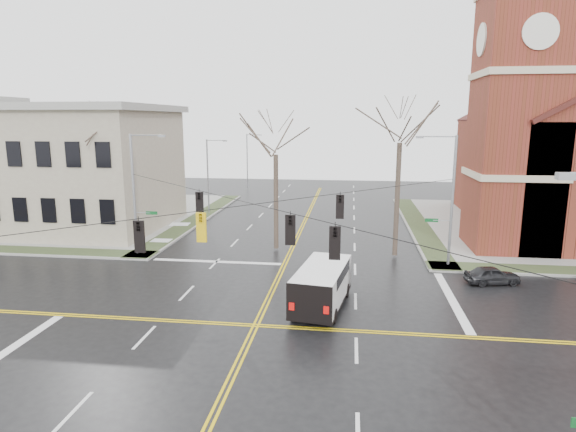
# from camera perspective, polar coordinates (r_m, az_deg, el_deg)

# --- Properties ---
(ground) EXTENTS (120.00, 120.00, 0.00)m
(ground) POSITION_cam_1_polar(r_m,az_deg,el_deg) (24.85, -3.83, -12.82)
(ground) COLOR black
(ground) RESTS_ON ground
(sidewalks) EXTENTS (80.00, 80.00, 0.17)m
(sidewalks) POSITION_cam_1_polar(r_m,az_deg,el_deg) (24.82, -3.84, -12.66)
(sidewalks) COLOR gray
(sidewalks) RESTS_ON ground
(road_markings) EXTENTS (100.00, 100.00, 0.01)m
(road_markings) POSITION_cam_1_polar(r_m,az_deg,el_deg) (24.85, -3.83, -12.80)
(road_markings) COLOR gold
(road_markings) RESTS_ON ground
(civic_building_a) EXTENTS (18.00, 14.00, 11.00)m
(civic_building_a) POSITION_cam_1_polar(r_m,az_deg,el_deg) (50.09, -24.66, 4.98)
(civic_building_a) COLOR gray
(civic_building_a) RESTS_ON ground
(signal_pole_ne) EXTENTS (2.75, 0.22, 9.00)m
(signal_pole_ne) POSITION_cam_1_polar(r_m,az_deg,el_deg) (34.78, 18.63, 2.13)
(signal_pole_ne) COLOR gray
(signal_pole_ne) RESTS_ON ground
(signal_pole_nw) EXTENTS (2.75, 0.22, 9.00)m
(signal_pole_nw) POSITION_cam_1_polar(r_m,az_deg,el_deg) (37.63, -17.57, 2.86)
(signal_pole_nw) COLOR gray
(signal_pole_nw) RESTS_ON ground
(span_wires) EXTENTS (23.02, 23.02, 0.03)m
(span_wires) POSITION_cam_1_polar(r_m,az_deg,el_deg) (23.02, -4.04, 1.41)
(span_wires) COLOR black
(span_wires) RESTS_ON ground
(traffic_signals) EXTENTS (8.21, 8.26, 1.30)m
(traffic_signals) POSITION_cam_1_polar(r_m,az_deg,el_deg) (22.52, -4.35, -0.76)
(traffic_signals) COLOR black
(traffic_signals) RESTS_ON ground
(streetlight_north_a) EXTENTS (2.30, 0.20, 8.00)m
(streetlight_north_a) POSITION_cam_1_polar(r_m,az_deg,el_deg) (52.78, -9.34, 5.01)
(streetlight_north_a) COLOR gray
(streetlight_north_a) RESTS_ON ground
(streetlight_north_b) EXTENTS (2.30, 0.20, 8.00)m
(streetlight_north_b) POSITION_cam_1_polar(r_m,az_deg,el_deg) (72.07, -4.75, 6.78)
(streetlight_north_b) COLOR gray
(streetlight_north_b) RESTS_ON ground
(cargo_van) EXTENTS (3.21, 6.29, 2.28)m
(cargo_van) POSITION_cam_1_polar(r_m,az_deg,el_deg) (26.84, 4.15, -7.85)
(cargo_van) COLOR white
(cargo_van) RESTS_ON ground
(parked_car_a) EXTENTS (3.56, 1.99, 1.14)m
(parked_car_a) POSITION_cam_1_polar(r_m,az_deg,el_deg) (33.04, 23.05, -6.46)
(parked_car_a) COLOR black
(parked_car_a) RESTS_ON ground
(tree_nw_far) EXTENTS (4.00, 4.00, 12.12)m
(tree_nw_far) POSITION_cam_1_polar(r_m,az_deg,el_deg) (41.64, -21.44, 8.66)
(tree_nw_far) COLOR #3A2F25
(tree_nw_far) RESTS_ON ground
(tree_nw_near) EXTENTS (4.00, 4.00, 11.08)m
(tree_nw_near) POSITION_cam_1_polar(r_m,az_deg,el_deg) (36.98, -1.46, 8.04)
(tree_nw_near) COLOR #3A2F25
(tree_nw_near) RESTS_ON ground
(tree_ne) EXTENTS (4.00, 4.00, 12.57)m
(tree_ne) POSITION_cam_1_polar(r_m,az_deg,el_deg) (35.90, 13.14, 9.34)
(tree_ne) COLOR #3A2F25
(tree_ne) RESTS_ON ground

